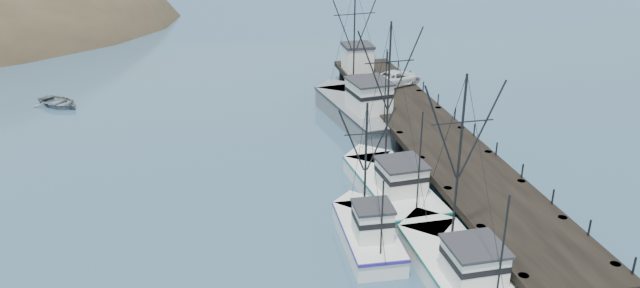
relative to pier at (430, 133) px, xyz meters
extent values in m
plane|color=#2E4D67|center=(-14.00, -16.00, -1.69)|extent=(400.00, 400.00, 0.00)
cube|color=black|center=(0.00, 0.00, 0.06)|extent=(6.00, 44.00, 0.50)
cylinder|color=black|center=(2.60, -20.00, -0.69)|extent=(0.56, 0.56, 2.00)
cylinder|color=black|center=(-2.60, -15.00, -0.69)|extent=(0.56, 0.56, 2.00)
cylinder|color=black|center=(2.60, -15.00, -0.69)|extent=(0.56, 0.56, 2.00)
cylinder|color=black|center=(-2.60, -10.00, -0.69)|extent=(0.56, 0.56, 2.00)
cylinder|color=black|center=(2.60, -10.00, -0.69)|extent=(0.56, 0.56, 2.00)
cylinder|color=black|center=(-2.60, -5.00, -0.69)|extent=(0.56, 0.56, 2.00)
cylinder|color=black|center=(2.60, -5.00, -0.69)|extent=(0.56, 0.56, 2.00)
cylinder|color=black|center=(-2.60, 0.00, -0.69)|extent=(0.56, 0.56, 2.00)
cylinder|color=black|center=(2.60, 0.00, -0.69)|extent=(0.56, 0.56, 2.00)
cylinder|color=black|center=(-2.60, 5.00, -0.69)|extent=(0.56, 0.56, 2.00)
cylinder|color=black|center=(2.60, 5.00, -0.69)|extent=(0.56, 0.56, 2.00)
cylinder|color=black|center=(-2.60, 10.00, -0.69)|extent=(0.56, 0.56, 2.00)
cylinder|color=black|center=(2.60, 10.00, -0.69)|extent=(0.56, 0.56, 2.00)
cylinder|color=black|center=(-2.60, 15.00, -0.69)|extent=(0.56, 0.56, 2.00)
cylinder|color=black|center=(2.60, 15.00, -0.69)|extent=(0.56, 0.56, 2.00)
cylinder|color=black|center=(-2.60, 20.00, -0.69)|extent=(0.56, 0.56, 2.00)
cylinder|color=black|center=(2.60, 20.00, -0.69)|extent=(0.56, 0.56, 2.00)
cube|color=white|center=(-38.16, 42.95, -1.39)|extent=(1.00, 3.50, 0.90)
cylinder|color=black|center=(-38.16, 42.95, 1.51)|extent=(0.08, 0.08, 6.00)
cube|color=white|center=(-42.95, 46.32, -1.39)|extent=(1.00, 3.50, 0.90)
cylinder|color=black|center=(-42.95, 46.32, 1.51)|extent=(0.08, 0.08, 6.00)
cube|color=white|center=(-4.79, -17.52, -1.24)|extent=(4.05, 9.82, 1.60)
cube|color=white|center=(-4.92, -12.66, -1.24)|extent=(3.80, 3.80, 1.60)
cube|color=#186356|center=(-4.79, -17.52, -0.54)|extent=(4.13, 10.07, 0.18)
cube|color=silver|center=(-4.76, -18.76, 0.51)|extent=(2.73, 2.81, 1.90)
cube|color=#26262B|center=(-4.76, -18.76, 1.54)|extent=(2.96, 3.07, 0.16)
cylinder|color=black|center=(-4.83, -16.02, 4.71)|extent=(0.14, 0.14, 10.30)
cylinder|color=black|center=(-4.69, -21.26, 2.65)|extent=(0.10, 0.10, 6.18)
cube|color=white|center=(-8.70, -12.73, -1.24)|extent=(3.11, 7.33, 1.60)
cube|color=white|center=(-8.60, -9.10, -1.24)|extent=(2.93, 2.93, 1.60)
cube|color=navy|center=(-8.70, -12.73, -0.54)|extent=(3.17, 7.52, 0.18)
cube|color=silver|center=(-8.72, -13.66, 0.51)|extent=(2.10, 2.10, 1.90)
cube|color=#26262B|center=(-8.72, -13.66, 1.54)|extent=(2.28, 2.29, 0.16)
cylinder|color=black|center=(-8.67, -11.62, 3.33)|extent=(0.14, 0.14, 7.53)
cylinder|color=black|center=(-8.77, -15.52, 1.82)|extent=(0.10, 0.10, 4.52)
cube|color=white|center=(-5.31, -6.95, -1.24)|extent=(4.72, 10.40, 1.60)
cube|color=white|center=(-5.74, -1.91, -1.24)|extent=(3.88, 3.88, 1.60)
cube|color=#18635C|center=(-5.31, -6.95, -0.54)|extent=(4.82, 10.67, 0.18)
cube|color=silver|center=(-5.21, -8.24, 0.51)|extent=(2.95, 3.07, 1.90)
cube|color=#26262B|center=(-5.21, -8.24, 1.54)|extent=(3.21, 3.35, 0.16)
cylinder|color=black|center=(-5.44, -5.40, 4.96)|extent=(0.14, 0.14, 10.81)
cylinder|color=black|center=(-4.99, -10.83, 2.80)|extent=(0.10, 0.10, 6.48)
cube|color=slate|center=(-3.76, 7.51, -0.94)|extent=(6.13, 13.04, 2.20)
cube|color=slate|center=(-4.68, 13.71, -0.94)|extent=(4.31, 4.31, 2.20)
cube|color=black|center=(-3.76, 7.51, 0.06)|extent=(6.26, 13.37, 0.18)
cube|color=silver|center=(-3.53, 5.92, 1.46)|extent=(3.53, 3.94, 2.60)
cube|color=#26262B|center=(-3.53, 5.92, 2.84)|extent=(3.83, 4.30, 0.16)
cylinder|color=black|center=(-4.04, 9.42, 5.36)|extent=(0.14, 0.14, 10.40)
cylinder|color=black|center=(-3.06, 2.74, 3.28)|extent=(0.10, 0.10, 6.24)
cube|color=silver|center=(-1.41, 18.00, 1.56)|extent=(2.80, 3.00, 2.50)
cube|color=#26262B|center=(-1.41, 18.00, 2.96)|extent=(3.00, 3.20, 0.30)
imported|color=silver|center=(1.08, 12.15, 1.03)|extent=(5.72, 4.25, 1.44)
imported|color=slate|center=(-31.68, 18.20, -1.69)|extent=(6.11, 6.15, 1.05)
camera|label=1|loc=(-17.93, -43.90, 18.60)|focal=35.00mm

